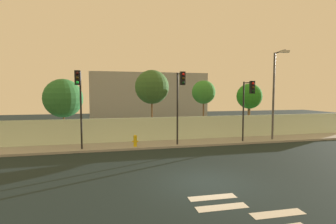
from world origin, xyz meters
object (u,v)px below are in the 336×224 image
object	(u,v)px
traffic_light_center	(79,93)
roadside_tree_midright	(204,92)
street_lamp_curbside	(275,89)
roadside_tree_rightmost	(249,97)
roadside_tree_leftmost	(63,98)
traffic_light_right	(248,98)
traffic_light_left	(180,93)
fire_hydrant	(135,140)
roadside_tree_midleft	(152,87)

from	to	relation	value
traffic_light_center	roadside_tree_midright	size ratio (longest dim) A/B	1.04
street_lamp_curbside	roadside_tree_rightmost	xyz separation A→B (m)	(-0.45, 2.94, -0.64)
roadside_tree_leftmost	roadside_tree_rightmost	xyz separation A→B (m)	(15.53, -0.00, 0.08)
roadside_tree_leftmost	street_lamp_curbside	bearing A→B (deg)	-10.44
traffic_light_right	roadside_tree_rightmost	bearing A→B (deg)	57.73
traffic_light_left	fire_hydrant	bearing A→B (deg)	171.38
street_lamp_curbside	roadside_tree_midright	distance (m)	5.63
fire_hydrant	traffic_light_left	bearing A→B (deg)	-8.62
roadside_tree_leftmost	roadside_tree_midright	size ratio (longest dim) A/B	1.00
street_lamp_curbside	fire_hydrant	world-z (taller)	street_lamp_curbside
street_lamp_curbside	roadside_tree_leftmost	world-z (taller)	street_lamp_curbside
traffic_light_left	roadside_tree_midright	bearing A→B (deg)	47.99
roadside_tree_midleft	roadside_tree_rightmost	bearing A→B (deg)	-0.00
traffic_light_right	street_lamp_curbside	size ratio (longest dim) A/B	0.67
roadside_tree_rightmost	roadside_tree_leftmost	bearing A→B (deg)	180.00
street_lamp_curbside	roadside_tree_midleft	world-z (taller)	street_lamp_curbside
traffic_light_right	traffic_light_center	bearing A→B (deg)	178.89
fire_hydrant	traffic_light_center	bearing A→B (deg)	-173.50
traffic_light_right	roadside_tree_midleft	size ratio (longest dim) A/B	0.80
traffic_light_center	roadside_tree_midleft	xyz separation A→B (m)	(5.28, 3.37, 0.49)
roadside_tree_midleft	roadside_tree_rightmost	size ratio (longest dim) A/B	1.22
traffic_light_left	traffic_light_center	xyz separation A→B (m)	(-6.65, 0.06, -0.04)
roadside_tree_midleft	roadside_tree_rightmost	world-z (taller)	roadside_tree_midleft
traffic_light_center	roadside_tree_rightmost	size ratio (longest dim) A/B	1.09
fire_hydrant	roadside_tree_leftmost	xyz separation A→B (m)	(-5.03, 2.96, 2.86)
street_lamp_curbside	fire_hydrant	size ratio (longest dim) A/B	8.39
traffic_light_left	street_lamp_curbside	bearing A→B (deg)	3.51
street_lamp_curbside	fire_hydrant	xyz separation A→B (m)	(-10.95, -0.02, -3.59)
roadside_tree_leftmost	roadside_tree_midleft	world-z (taller)	roadside_tree_midleft
traffic_light_center	fire_hydrant	distance (m)	4.83
traffic_light_left	traffic_light_right	distance (m)	5.17
roadside_tree_midleft	roadside_tree_midright	size ratio (longest dim) A/B	1.16
traffic_light_center	traffic_light_right	world-z (taller)	traffic_light_center
traffic_light_center	roadside_tree_rightmost	world-z (taller)	traffic_light_center
fire_hydrant	roadside_tree_rightmost	distance (m)	11.31
traffic_light_right	roadside_tree_midleft	distance (m)	7.50
roadside_tree_midright	roadside_tree_rightmost	distance (m)	4.35
traffic_light_left	traffic_light_center	bearing A→B (deg)	179.48
traffic_light_right	fire_hydrant	bearing A→B (deg)	175.59
traffic_light_right	fire_hydrant	distance (m)	8.75
fire_hydrant	roadside_tree_rightmost	world-z (taller)	roadside_tree_rightmost
traffic_light_left	traffic_light_center	world-z (taller)	traffic_light_left
traffic_light_center	roadside_tree_midleft	distance (m)	6.28
traffic_light_left	traffic_light_right	bearing A→B (deg)	-1.87
roadside_tree_rightmost	traffic_light_right	bearing A→B (deg)	-122.27
traffic_light_center	roadside_tree_leftmost	size ratio (longest dim) A/B	1.04
roadside_tree_leftmost	roadside_tree_midleft	xyz separation A→B (m)	(6.74, 0.00, 0.87)
street_lamp_curbside	traffic_light_right	bearing A→B (deg)	-166.52
traffic_light_left	roadside_tree_leftmost	bearing A→B (deg)	157.09
traffic_light_left	roadside_tree_midright	xyz separation A→B (m)	(3.09, 3.43, 0.04)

